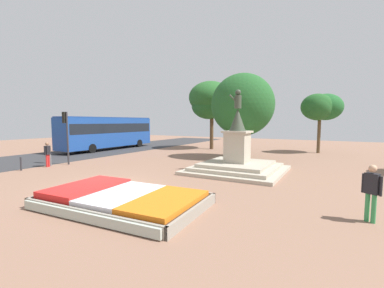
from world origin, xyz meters
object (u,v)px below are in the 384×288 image
Objects in this scene: traffic_light_mid_block at (66,128)px; city_bus at (109,131)px; flower_planter at (120,199)px; kerb_bollard_north at (50,159)px; statue_monument at (237,159)px; kerb_bollard_mid_b at (21,163)px; pedestrian_with_handbag at (47,153)px; pedestrian_near_planter at (372,189)px.

traffic_light_mid_block is 10.01m from city_bus.
kerb_bollard_north is (-10.42, 3.79, 0.24)m from flower_planter.
kerb_bollard_mid_b is (-11.91, -6.37, -0.29)m from statue_monument.
statue_monument reaches higher than pedestrian_with_handbag.
city_bus is 25.33m from pedestrian_near_planter.
traffic_light_mid_block is at bearing 82.59° from kerb_bollard_mid_b.
pedestrian_near_planter reaches higher than pedestrian_with_handbag.
kerb_bollard_mid_b is (-0.18, -1.60, -0.52)m from pedestrian_with_handbag.
traffic_light_mid_block is at bearing 154.36° from flower_planter.
pedestrian_near_planter is 2.01× the size of kerb_bollard_mid_b.
statue_monument is at bearing 20.42° from kerb_bollard_north.
flower_planter is 11.35m from traffic_light_mid_block.
city_bus is at bearing 138.50° from flower_planter.
statue_monument is 12.18m from traffic_light_mid_block.
statue_monument is at bearing 138.07° from pedestrian_near_planter.
city_bus is 11.11m from pedestrian_with_handbag.
city_bus is at bearing 154.84° from pedestrian_near_planter.
pedestrian_near_planter is (22.91, -10.76, -1.00)m from city_bus.
pedestrian_with_handbag reaches higher than kerb_bollard_mid_b.
city_bus is at bearing 120.84° from traffic_light_mid_block.
statue_monument is 1.46× the size of traffic_light_mid_block.
pedestrian_near_planter is 18.25m from kerb_bollard_north.
traffic_light_mid_block is 2.22× the size of pedestrian_with_handbag.
statue_monument is (1.53, 8.24, 0.50)m from flower_planter.
kerb_bollard_north is at bearing 124.26° from pedestrian_with_handbag.
statue_monument reaches higher than traffic_light_mid_block.
traffic_light_mid_block reaches higher than kerb_bollard_north.
city_bus is at bearing 112.39° from kerb_bollard_mid_b.
kerb_bollard_mid_b is at bearing -96.57° from pedestrian_with_handbag.
flower_planter is 11.09m from kerb_bollard_north.
kerb_bollard_north is at bearing 90.92° from kerb_bollard_mid_b.
city_bus reaches higher than kerb_bollard_north.
pedestrian_near_planter is at bearing 18.62° from flower_planter.
traffic_light_mid_block is 2.12× the size of pedestrian_near_planter.
city_bus is 13.14× the size of kerb_bollard_mid_b.
statue_monument is 13.51m from kerb_bollard_mid_b.
pedestrian_near_planter is at bearing 2.36° from kerb_bollard_mid_b.
kerb_bollard_mid_b is (-18.17, -0.75, -0.57)m from pedestrian_near_planter.
city_bus is 12.55m from kerb_bollard_mid_b.
flower_planter is at bearing -18.82° from pedestrian_with_handbag.
pedestrian_with_handbag is 1.92× the size of kerb_bollard_mid_b.
kerb_bollard_north is at bearing 159.99° from flower_planter.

